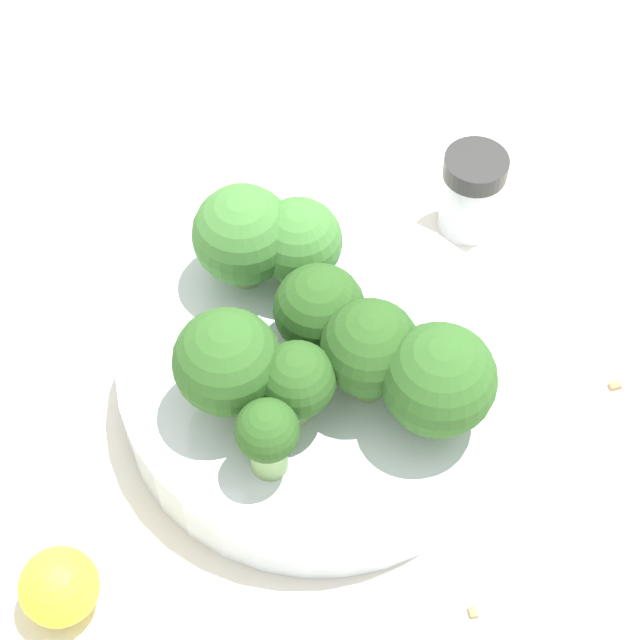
# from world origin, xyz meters

# --- Properties ---
(ground_plane) EXTENTS (3.00, 3.00, 0.00)m
(ground_plane) POSITION_xyz_m (0.00, 0.00, 0.00)
(ground_plane) COLOR silver
(bowl) EXTENTS (0.22, 0.22, 0.04)m
(bowl) POSITION_xyz_m (0.00, 0.00, 0.02)
(bowl) COLOR silver
(bowl) RESTS_ON ground_plane
(broccoli_floret_0) EXTENTS (0.05, 0.05, 0.05)m
(broccoli_floret_0) POSITION_xyz_m (0.01, -0.01, 0.07)
(broccoli_floret_0) COLOR #84AD66
(broccoli_floret_0) RESTS_ON bowl
(broccoli_floret_1) EXTENTS (0.05, 0.05, 0.06)m
(broccoli_floret_1) POSITION_xyz_m (0.04, -0.04, 0.07)
(broccoli_floret_1) COLOR #7A9E5B
(broccoli_floret_1) RESTS_ON bowl
(broccoli_floret_2) EXTENTS (0.06, 0.06, 0.07)m
(broccoli_floret_2) POSITION_xyz_m (0.02, 0.05, 0.08)
(broccoli_floret_2) COLOR #84AD66
(broccoli_floret_2) RESTS_ON bowl
(broccoli_floret_3) EXTENTS (0.06, 0.06, 0.07)m
(broccoli_floret_3) POSITION_xyz_m (0.07, -0.02, 0.08)
(broccoli_floret_3) COLOR #8EB770
(broccoli_floret_3) RESTS_ON bowl
(broccoli_floret_4) EXTENTS (0.03, 0.03, 0.05)m
(broccoli_floret_4) POSITION_xyz_m (-0.02, 0.07, 0.07)
(broccoli_floret_4) COLOR #84AD66
(broccoli_floret_4) RESTS_ON bowl
(broccoli_floret_5) EXTENTS (0.06, 0.06, 0.07)m
(broccoli_floret_5) POSITION_xyz_m (-0.07, -0.01, 0.08)
(broccoli_floret_5) COLOR #84AD66
(broccoli_floret_5) RESTS_ON bowl
(broccoli_floret_6) EXTENTS (0.05, 0.05, 0.06)m
(broccoli_floret_6) POSITION_xyz_m (-0.03, 0.00, 0.08)
(broccoli_floret_6) COLOR #7A9E5B
(broccoli_floret_6) RESTS_ON bowl
(broccoli_floret_7) EXTENTS (0.04, 0.04, 0.06)m
(broccoli_floret_7) POSITION_xyz_m (-0.01, 0.04, 0.08)
(broccoli_floret_7) COLOR #8EB770
(broccoli_floret_7) RESTS_ON bowl
(pepper_shaker) EXTENTS (0.04, 0.04, 0.06)m
(pepper_shaker) POSITION_xyz_m (0.01, -0.16, 0.03)
(pepper_shaker) COLOR silver
(pepper_shaker) RESTS_ON ground_plane
(lemon_wedge) EXTENTS (0.04, 0.04, 0.04)m
(lemon_wedge) POSITION_xyz_m (0.02, 0.18, 0.02)
(lemon_wedge) COLOR yellow
(lemon_wedge) RESTS_ON ground_plane
(almond_crumb_0) EXTENTS (0.01, 0.01, 0.01)m
(almond_crumb_0) POSITION_xyz_m (-0.13, -0.11, 0.00)
(almond_crumb_0) COLOR #AD7F4C
(almond_crumb_0) RESTS_ON ground_plane
(almond_crumb_1) EXTENTS (0.01, 0.01, 0.01)m
(almond_crumb_1) POSITION_xyz_m (-0.14, 0.05, 0.00)
(almond_crumb_1) COLOR #AD7F4C
(almond_crumb_1) RESTS_ON ground_plane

